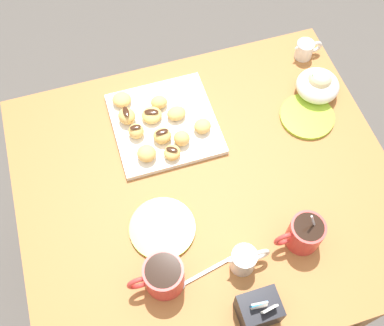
{
  "coord_description": "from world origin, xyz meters",
  "views": [
    {
      "loc": [
        0.2,
        0.5,
        1.85
      ],
      "look_at": [
        0.02,
        -0.06,
        0.77
      ],
      "focal_mm": 43.93,
      "sensor_mm": 36.0,
      "label": 1
    }
  ],
  "objects_px": {
    "beignet_0": "(152,115)",
    "beignet_6": "(122,100)",
    "dining_table": "(206,206)",
    "coffee_mug_red_right": "(163,276)",
    "chocolate_sauce_pitcher": "(305,49)",
    "beignet_1": "(159,102)",
    "pastry_plate_square": "(165,124)",
    "beignet_3": "(176,113)",
    "beignet_5": "(147,153)",
    "beignet_7": "(136,131)",
    "beignet_2": "(202,126)",
    "beignet_10": "(127,116)",
    "cream_pitcher_white": "(244,259)",
    "beignet_4": "(182,138)",
    "ice_cream_bowl": "(318,84)",
    "beignet_9": "(172,153)",
    "saucer_lime_left": "(162,228)",
    "saucer_lime_right": "(307,116)",
    "sugar_caddy": "(259,309)",
    "coffee_mug_red_left": "(304,233)",
    "beignet_8": "(162,136)"
  },
  "relations": [
    {
      "from": "beignet_5",
      "to": "beignet_7",
      "type": "xyz_separation_m",
      "value": [
        0.01,
        -0.08,
        -0.0
      ]
    },
    {
      "from": "beignet_1",
      "to": "saucer_lime_left",
      "type": "bearing_deg",
      "value": 75.88
    },
    {
      "from": "sugar_caddy",
      "to": "beignet_9",
      "type": "bearing_deg",
      "value": -80.86
    },
    {
      "from": "beignet_1",
      "to": "beignet_6",
      "type": "bearing_deg",
      "value": -22.49
    },
    {
      "from": "ice_cream_bowl",
      "to": "beignet_4",
      "type": "bearing_deg",
      "value": 7.6
    },
    {
      "from": "coffee_mug_red_left",
      "to": "beignet_5",
      "type": "bearing_deg",
      "value": -47.44
    },
    {
      "from": "beignet_10",
      "to": "cream_pitcher_white",
      "type": "bearing_deg",
      "value": 109.49
    },
    {
      "from": "coffee_mug_red_right",
      "to": "beignet_3",
      "type": "distance_m",
      "value": 0.46
    },
    {
      "from": "beignet_1",
      "to": "beignet_10",
      "type": "relative_size",
      "value": 0.91
    },
    {
      "from": "sugar_caddy",
      "to": "chocolate_sauce_pitcher",
      "type": "height_order",
      "value": "sugar_caddy"
    },
    {
      "from": "beignet_4",
      "to": "beignet_10",
      "type": "bearing_deg",
      "value": -42.25
    },
    {
      "from": "pastry_plate_square",
      "to": "beignet_10",
      "type": "distance_m",
      "value": 0.11
    },
    {
      "from": "saucer_lime_left",
      "to": "beignet_7",
      "type": "xyz_separation_m",
      "value": [
        -0.0,
        -0.28,
        0.03
      ]
    },
    {
      "from": "dining_table",
      "to": "coffee_mug_red_right",
      "type": "bearing_deg",
      "value": 50.09
    },
    {
      "from": "beignet_5",
      "to": "beignet_9",
      "type": "bearing_deg",
      "value": 166.99
    },
    {
      "from": "beignet_2",
      "to": "beignet_6",
      "type": "relative_size",
      "value": 0.89
    },
    {
      "from": "coffee_mug_red_right",
      "to": "beignet_0",
      "type": "xyz_separation_m",
      "value": [
        -0.09,
        -0.45,
        -0.02
      ]
    },
    {
      "from": "coffee_mug_red_right",
      "to": "beignet_1",
      "type": "height_order",
      "value": "coffee_mug_red_right"
    },
    {
      "from": "chocolate_sauce_pitcher",
      "to": "beignet_1",
      "type": "distance_m",
      "value": 0.48
    },
    {
      "from": "saucer_lime_left",
      "to": "saucer_lime_right",
      "type": "bearing_deg",
      "value": -157.03
    },
    {
      "from": "pastry_plate_square",
      "to": "beignet_2",
      "type": "xyz_separation_m",
      "value": [
        -0.09,
        0.05,
        0.02
      ]
    },
    {
      "from": "beignet_0",
      "to": "beignet_10",
      "type": "bearing_deg",
      "value": -11.16
    },
    {
      "from": "saucer_lime_right",
      "to": "beignet_8",
      "type": "distance_m",
      "value": 0.41
    },
    {
      "from": "beignet_3",
      "to": "beignet_1",
      "type": "bearing_deg",
      "value": -54.47
    },
    {
      "from": "beignet_9",
      "to": "coffee_mug_red_right",
      "type": "bearing_deg",
      "value": 70.58
    },
    {
      "from": "coffee_mug_red_right",
      "to": "beignet_5",
      "type": "distance_m",
      "value": 0.33
    },
    {
      "from": "ice_cream_bowl",
      "to": "beignet_3",
      "type": "bearing_deg",
      "value": -3.89
    },
    {
      "from": "pastry_plate_square",
      "to": "beignet_3",
      "type": "xyz_separation_m",
      "value": [
        -0.04,
        -0.01,
        0.02
      ]
    },
    {
      "from": "cream_pitcher_white",
      "to": "beignet_5",
      "type": "relative_size",
      "value": 2.08
    },
    {
      "from": "chocolate_sauce_pitcher",
      "to": "beignet_6",
      "type": "height_order",
      "value": "chocolate_sauce_pitcher"
    },
    {
      "from": "pastry_plate_square",
      "to": "ice_cream_bowl",
      "type": "xyz_separation_m",
      "value": [
        -0.45,
        0.02,
        0.03
      ]
    },
    {
      "from": "cream_pitcher_white",
      "to": "dining_table",
      "type": "bearing_deg",
      "value": -86.27
    },
    {
      "from": "pastry_plate_square",
      "to": "beignet_7",
      "type": "bearing_deg",
      "value": 12.44
    },
    {
      "from": "beignet_5",
      "to": "beignet_8",
      "type": "height_order",
      "value": "beignet_5"
    },
    {
      "from": "chocolate_sauce_pitcher",
      "to": "cream_pitcher_white",
      "type": "bearing_deg",
      "value": 54.35
    },
    {
      "from": "dining_table",
      "to": "beignet_10",
      "type": "distance_m",
      "value": 0.34
    },
    {
      "from": "pastry_plate_square",
      "to": "cream_pitcher_white",
      "type": "relative_size",
      "value": 2.69
    },
    {
      "from": "beignet_0",
      "to": "beignet_6",
      "type": "xyz_separation_m",
      "value": [
        0.07,
        -0.08,
        0.0
      ]
    },
    {
      "from": "beignet_3",
      "to": "beignet_9",
      "type": "distance_m",
      "value": 0.13
    },
    {
      "from": "dining_table",
      "to": "beignet_4",
      "type": "distance_m",
      "value": 0.22
    },
    {
      "from": "chocolate_sauce_pitcher",
      "to": "beignet_7",
      "type": "height_order",
      "value": "chocolate_sauce_pitcher"
    },
    {
      "from": "beignet_0",
      "to": "beignet_4",
      "type": "height_order",
      "value": "beignet_4"
    },
    {
      "from": "saucer_lime_right",
      "to": "beignet_10",
      "type": "relative_size",
      "value": 3.0
    },
    {
      "from": "coffee_mug_red_right",
      "to": "saucer_lime_left",
      "type": "distance_m",
      "value": 0.14
    },
    {
      "from": "beignet_6",
      "to": "beignet_7",
      "type": "bearing_deg",
      "value": 96.47
    },
    {
      "from": "pastry_plate_square",
      "to": "saucer_lime_right",
      "type": "xyz_separation_m",
      "value": [
        -0.39,
        0.09,
        -0.0
      ]
    },
    {
      "from": "dining_table",
      "to": "coffee_mug_red_right",
      "type": "relative_size",
      "value": 7.4
    },
    {
      "from": "beignet_3",
      "to": "beignet_5",
      "type": "relative_size",
      "value": 1.05
    },
    {
      "from": "beignet_1",
      "to": "beignet_8",
      "type": "height_order",
      "value": "beignet_8"
    },
    {
      "from": "sugar_caddy",
      "to": "coffee_mug_red_left",
      "type": "bearing_deg",
      "value": -141.56
    }
  ]
}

